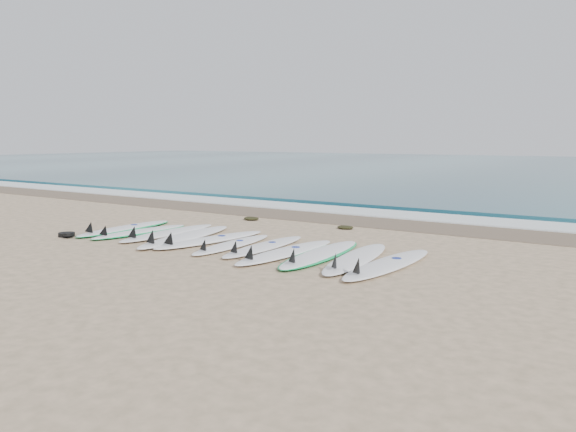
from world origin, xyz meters
The scene contains 19 objects.
ground centered at (0.00, 0.00, 0.00)m, with size 120.00×120.00×0.00m, color tan.
ocean centered at (0.00, 32.50, 0.01)m, with size 120.00×55.00×0.03m, color #245D6D.
wet_sand_band centered at (0.00, 4.10, 0.01)m, with size 120.00×1.80×0.01m, color brown.
foam_band centered at (0.00, 5.50, 0.02)m, with size 120.00×1.40×0.04m, color silver.
wave_crest centered at (0.00, 7.00, 0.05)m, with size 120.00×1.00×0.10m, color #245D6D.
surfboard_0 centered at (-3.08, 0.02, 0.05)m, with size 0.75×2.62×0.33m.
surfboard_1 centered at (-2.49, -0.09, 0.04)m, with size 0.79×2.39×0.30m.
surfboard_2 centered at (-1.86, 0.07, 0.06)m, with size 0.59×2.62×0.33m.
surfboard_3 centered at (-1.22, -0.09, 0.06)m, with size 1.00×2.94×0.37m.
surfboard_4 centered at (-0.62, -0.06, 0.06)m, with size 0.96×2.67×0.34m.
surfboard_5 centered at (0.02, -0.18, 0.05)m, with size 0.62×2.33×0.29m.
surfboard_6 centered at (0.63, -0.03, 0.05)m, with size 0.58×2.45×0.31m.
surfboard_7 centered at (1.24, -0.25, 0.06)m, with size 0.69×2.67×0.34m.
surfboard_8 centered at (1.81, -0.04, 0.05)m, with size 0.83×2.73×0.34m.
surfboard_9 centered at (2.47, -0.05, 0.06)m, with size 0.91×2.73×0.34m.
surfboard_10 centered at (3.06, -0.16, 0.06)m, with size 0.71×2.72×0.34m.
seaweed_near centered at (-1.73, 2.77, 0.04)m, with size 0.40×0.31×0.08m, color black.
seaweed_far centered at (0.81, 2.82, 0.04)m, with size 0.37×0.29×0.07m, color black.
leash_coil centered at (-3.40, -1.15, 0.05)m, with size 0.46×0.36×0.11m.
Camera 1 is at (6.40, -7.99, 1.96)m, focal length 35.00 mm.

